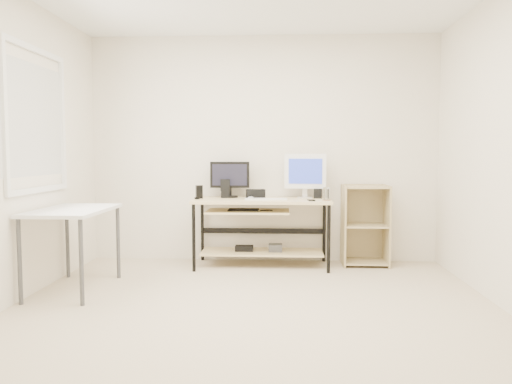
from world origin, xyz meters
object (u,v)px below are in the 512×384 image
Objects in this scene: audio_controller at (199,192)px; shelf_unit at (364,225)px; desk at (260,218)px; black_monitor at (230,177)px; white_imac at (305,172)px; side_table at (73,217)px.

shelf_unit is at bearing -18.51° from audio_controller.
shelf_unit reaches higher than desk.
black_monitor is (-1.52, 0.02, 0.53)m from shelf_unit.
shelf_unit is 2.02× the size of black_monitor.
white_imac reaches higher than audio_controller.
side_table is 1.48m from audio_controller.
white_imac is at bearing 29.45° from side_table.
side_table is 3.09m from shelf_unit.
audio_controller is (0.98, 1.10, 0.15)m from side_table.
audio_controller is (-1.85, -0.13, 0.37)m from shelf_unit.
black_monitor is 0.86m from white_imac.
white_imac reaches higher than side_table.
white_imac is (0.51, 0.16, 0.50)m from desk.
audio_controller is at bearing 177.00° from desk.
desk is 3.36× the size of black_monitor.
black_monitor is at bearing 43.42° from side_table.
side_table is 2.24× the size of black_monitor.
black_monitor is at bearing -176.76° from white_imac.
desk is 1.97m from side_table.
white_imac is at bearing 17.52° from desk.
black_monitor is at bearing 0.81° from audio_controller.
white_imac is 1.21m from audio_controller.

